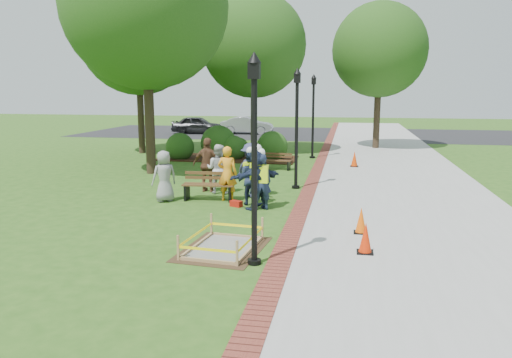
% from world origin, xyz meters
% --- Properties ---
extents(ground, '(100.00, 100.00, 0.00)m').
position_xyz_m(ground, '(0.00, 0.00, 0.00)').
color(ground, '#285116').
rests_on(ground, ground).
extents(sidewalk, '(6.00, 60.00, 0.02)m').
position_xyz_m(sidewalk, '(5.00, 10.00, 0.01)').
color(sidewalk, '#9E9E99').
rests_on(sidewalk, ground).
extents(brick_edging, '(0.50, 60.00, 0.03)m').
position_xyz_m(brick_edging, '(1.75, 10.00, 0.01)').
color(brick_edging, maroon).
rests_on(brick_edging, ground).
extents(mulch_bed, '(7.00, 3.00, 0.05)m').
position_xyz_m(mulch_bed, '(-3.00, 12.00, 0.02)').
color(mulch_bed, '#381E0F').
rests_on(mulch_bed, ground).
extents(parking_lot, '(36.00, 12.00, 0.01)m').
position_xyz_m(parking_lot, '(0.00, 27.00, 0.00)').
color(parking_lot, black).
rests_on(parking_lot, ground).
extents(wet_concrete_pad, '(1.92, 2.46, 0.55)m').
position_xyz_m(wet_concrete_pad, '(0.38, -2.20, 0.23)').
color(wet_concrete_pad, '#47331E').
rests_on(wet_concrete_pad, ground).
extents(bench_near, '(1.70, 0.67, 0.90)m').
position_xyz_m(bench_near, '(-1.30, 2.56, 0.29)').
color(bench_near, brown).
rests_on(bench_near, ground).
extents(bench_far, '(1.38, 0.60, 0.73)m').
position_xyz_m(bench_far, '(-0.05, 9.03, 0.23)').
color(bench_far, '#56371D').
rests_on(bench_far, ground).
extents(cone_front, '(0.36, 0.36, 0.70)m').
position_xyz_m(cone_front, '(3.51, -1.91, 0.34)').
color(cone_front, black).
rests_on(cone_front, ground).
extents(cone_back, '(0.34, 0.34, 0.67)m').
position_xyz_m(cone_back, '(3.45, -0.38, 0.32)').
color(cone_back, black).
rests_on(cone_back, ground).
extents(cone_far, '(0.37, 0.37, 0.72)m').
position_xyz_m(cone_far, '(3.36, 10.42, 0.35)').
color(cone_far, black).
rests_on(cone_far, ground).
extents(toolbox, '(0.41, 0.33, 0.18)m').
position_xyz_m(toolbox, '(-0.24, 1.86, 0.09)').
color(toolbox, '#AC170D').
rests_on(toolbox, ground).
extents(lamp_near, '(0.28, 0.28, 4.26)m').
position_xyz_m(lamp_near, '(1.25, -3.00, 2.48)').
color(lamp_near, black).
rests_on(lamp_near, ground).
extents(lamp_mid, '(0.28, 0.28, 4.26)m').
position_xyz_m(lamp_mid, '(1.25, 5.00, 2.48)').
color(lamp_mid, black).
rests_on(lamp_mid, ground).
extents(lamp_far, '(0.28, 0.28, 4.26)m').
position_xyz_m(lamp_far, '(1.25, 13.00, 2.48)').
color(lamp_far, black).
rests_on(lamp_far, ground).
extents(tree_left, '(6.69, 6.69, 10.17)m').
position_xyz_m(tree_left, '(-5.12, 7.09, 6.81)').
color(tree_left, '#3D2D1E').
rests_on(tree_left, ground).
extents(tree_back, '(5.66, 5.66, 8.68)m').
position_xyz_m(tree_back, '(-2.14, 14.66, 5.83)').
color(tree_back, '#3D2D1E').
rests_on(tree_back, ground).
extents(tree_right, '(5.50, 5.50, 8.50)m').
position_xyz_m(tree_right, '(4.68, 18.08, 5.74)').
color(tree_right, '#3D2D1E').
rests_on(tree_right, ground).
extents(tree_far, '(6.22, 6.22, 9.39)m').
position_xyz_m(tree_far, '(-8.22, 13.34, 6.27)').
color(tree_far, '#3D2D1E').
rests_on(tree_far, ground).
extents(shrub_a, '(1.44, 1.44, 1.44)m').
position_xyz_m(shrub_a, '(-5.34, 11.41, 0.00)').
color(shrub_a, '#204C15').
rests_on(shrub_a, ground).
extents(shrub_b, '(1.83, 1.83, 1.83)m').
position_xyz_m(shrub_b, '(-3.51, 12.13, 0.00)').
color(shrub_b, '#204C15').
rests_on(shrub_b, ground).
extents(shrub_c, '(1.31, 1.31, 1.31)m').
position_xyz_m(shrub_c, '(-2.69, 11.90, 0.00)').
color(shrub_c, '#204C15').
rests_on(shrub_c, ground).
extents(shrub_d, '(1.56, 1.56, 1.56)m').
position_xyz_m(shrub_d, '(-0.71, 12.13, 0.00)').
color(shrub_d, '#204C15').
rests_on(shrub_d, ground).
extents(shrub_e, '(1.12, 1.12, 1.12)m').
position_xyz_m(shrub_e, '(-2.61, 12.75, 0.00)').
color(shrub_e, '#204C15').
rests_on(shrub_e, ground).
extents(casual_person_a, '(0.61, 0.60, 1.63)m').
position_xyz_m(casual_person_a, '(-2.64, 2.13, 0.82)').
color(casual_person_a, gray).
rests_on(casual_person_a, ground).
extents(casual_person_b, '(0.59, 0.40, 1.76)m').
position_xyz_m(casual_person_b, '(-0.68, 2.57, 0.88)').
color(casual_person_b, orange).
rests_on(casual_person_b, ground).
extents(casual_person_c, '(0.58, 0.41, 1.69)m').
position_xyz_m(casual_person_c, '(-1.28, 3.65, 0.84)').
color(casual_person_c, silver).
rests_on(casual_person_c, ground).
extents(casual_person_d, '(0.63, 0.44, 1.88)m').
position_xyz_m(casual_person_d, '(-1.69, 3.87, 0.94)').
color(casual_person_d, brown).
rests_on(casual_person_d, ground).
extents(casual_person_e, '(0.68, 0.61, 1.79)m').
position_xyz_m(casual_person_e, '(-0.06, 3.30, 0.90)').
color(casual_person_e, '#373A61').
rests_on(casual_person_e, ground).
extents(hivis_worker_a, '(0.68, 0.66, 1.96)m').
position_xyz_m(hivis_worker_a, '(0.46, 1.65, 0.97)').
color(hivis_worker_a, '#152538').
rests_on(hivis_worker_a, ground).
extents(hivis_worker_b, '(0.62, 0.49, 1.84)m').
position_xyz_m(hivis_worker_b, '(0.57, 1.62, 0.91)').
color(hivis_worker_b, '#181E40').
rests_on(hivis_worker_b, ground).
extents(hivis_worker_c, '(0.59, 0.44, 1.81)m').
position_xyz_m(hivis_worker_c, '(0.14, 2.21, 0.90)').
color(hivis_worker_c, '#1B2647').
rests_on(hivis_worker_c, ground).
extents(parked_car_a, '(2.34, 4.76, 1.51)m').
position_xyz_m(parked_car_a, '(-8.70, 25.35, 0.00)').
color(parked_car_a, black).
rests_on(parked_car_a, ground).
extents(parked_car_b, '(2.18, 4.59, 1.47)m').
position_xyz_m(parked_car_b, '(-4.81, 25.83, 0.00)').
color(parked_car_b, '#A0A0A5').
rests_on(parked_car_b, ground).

